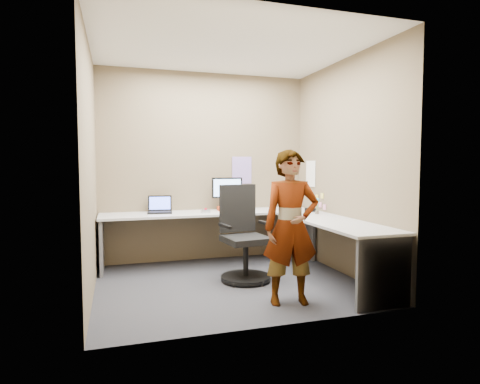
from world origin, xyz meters
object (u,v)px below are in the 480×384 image
object	(u,v)px
person	(291,227)
desk	(255,227)
monitor	(227,189)
office_chair	(243,242)

from	to	relation	value
person	desk	bearing A→B (deg)	96.80
desk	monitor	distance (m)	0.85
monitor	person	xyz separation A→B (m)	(0.13, -1.90, -0.26)
office_chair	person	world-z (taller)	person
desk	office_chair	size ratio (longest dim) A/B	2.66
monitor	person	size ratio (longest dim) A/B	0.29
monitor	office_chair	xyz separation A→B (m)	(-0.07, -0.98, -0.57)
monitor	desk	bearing A→B (deg)	-72.22
office_chair	person	distance (m)	0.99
person	office_chair	bearing A→B (deg)	110.85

